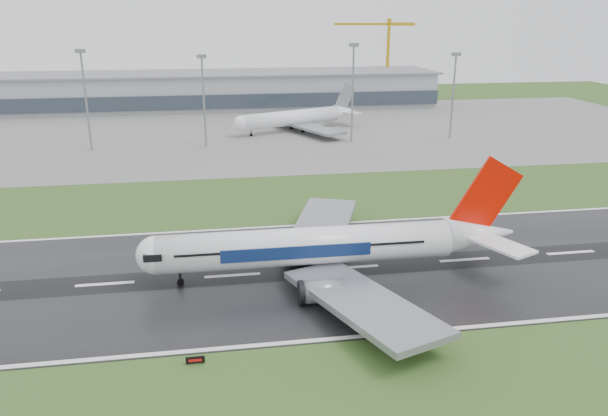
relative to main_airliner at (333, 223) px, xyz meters
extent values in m
plane|color=#2C4D1C|center=(-36.13, 2.50, -9.14)|extent=(520.00, 520.00, 0.00)
cube|color=black|center=(-36.13, 2.50, -9.09)|extent=(400.00, 45.00, 0.10)
cube|color=slate|center=(-36.13, 127.50, -9.10)|extent=(400.00, 130.00, 0.08)
cube|color=gray|center=(-36.13, 187.50, -1.64)|extent=(240.00, 36.00, 15.00)
cylinder|color=gray|center=(-55.52, 102.50, 5.67)|extent=(0.64, 0.64, 29.62)
cylinder|color=gray|center=(-20.09, 102.50, 4.70)|extent=(0.64, 0.64, 27.67)
cylinder|color=gray|center=(27.93, 102.50, 6.22)|extent=(0.64, 0.64, 30.72)
cylinder|color=gray|center=(62.64, 102.50, 4.61)|extent=(0.64, 0.64, 27.50)
camera|label=1|loc=(-18.44, -84.84, 31.22)|focal=34.48mm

